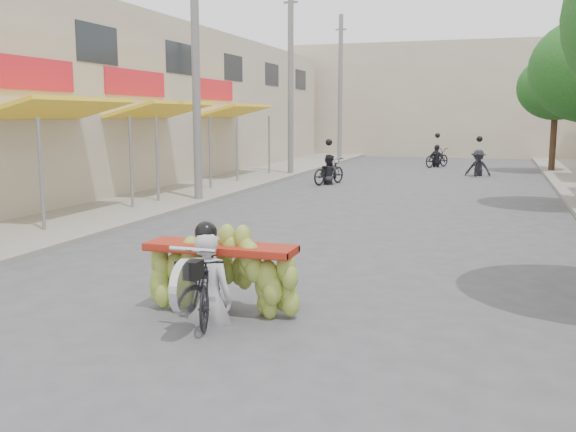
# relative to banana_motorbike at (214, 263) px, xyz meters

# --- Properties ---
(ground) EXTENTS (120.00, 120.00, 0.00)m
(ground) POSITION_rel_banana_motorbike_xyz_m (0.35, -2.05, -0.73)
(ground) COLOR #4E4E52
(ground) RESTS_ON ground
(sidewalk_left) EXTENTS (4.00, 60.00, 0.12)m
(sidewalk_left) POSITION_rel_banana_motorbike_xyz_m (-6.65, 12.95, -0.67)
(sidewalk_left) COLOR gray
(sidewalk_left) RESTS_ON ground
(shophouse_row_left) EXTENTS (9.77, 40.00, 6.00)m
(shophouse_row_left) POSITION_rel_banana_motorbike_xyz_m (-11.63, 11.93, 2.27)
(shophouse_row_left) COLOR #BFAF97
(shophouse_row_left) RESTS_ON ground
(far_building) EXTENTS (20.00, 6.00, 7.00)m
(far_building) POSITION_rel_banana_motorbike_xyz_m (0.35, 35.95, 2.77)
(far_building) COLOR #BFAF97
(far_building) RESTS_ON ground
(utility_pole_mid) EXTENTS (0.60, 0.24, 8.00)m
(utility_pole_mid) POSITION_rel_banana_motorbike_xyz_m (-5.05, 9.95, 3.30)
(utility_pole_mid) COLOR slate
(utility_pole_mid) RESTS_ON ground
(utility_pole_far) EXTENTS (0.60, 0.24, 8.00)m
(utility_pole_far) POSITION_rel_banana_motorbike_xyz_m (-5.05, 18.95, 3.30)
(utility_pole_far) COLOR slate
(utility_pole_far) RESTS_ON ground
(utility_pole_back) EXTENTS (0.60, 0.24, 8.00)m
(utility_pole_back) POSITION_rel_banana_motorbike_xyz_m (-5.05, 27.95, 3.30)
(utility_pole_back) COLOR slate
(utility_pole_back) RESTS_ON ground
(street_tree_far) EXTENTS (3.40, 3.40, 5.25)m
(street_tree_far) POSITION_rel_banana_motorbike_xyz_m (5.75, 23.95, 3.05)
(street_tree_far) COLOR #3A2719
(street_tree_far) RESTS_ON ground
(banana_motorbike) EXTENTS (2.20, 1.79, 2.19)m
(banana_motorbike) POSITION_rel_banana_motorbike_xyz_m (0.00, 0.00, 0.00)
(banana_motorbike) COLOR black
(banana_motorbike) RESTS_ON ground
(bg_motorbike_a) EXTENTS (1.22, 1.86, 1.95)m
(bg_motorbike_a) POSITION_rel_banana_motorbike_xyz_m (-2.63, 16.10, -0.00)
(bg_motorbike_a) COLOR black
(bg_motorbike_a) RESTS_ON ground
(bg_motorbike_b) EXTENTS (1.12, 1.82, 1.95)m
(bg_motorbike_b) POSITION_rel_banana_motorbike_xyz_m (2.64, 21.29, 0.10)
(bg_motorbike_b) COLOR black
(bg_motorbike_b) RESTS_ON ground
(bg_motorbike_c) EXTENTS (1.39, 1.78, 1.95)m
(bg_motorbike_c) POSITION_rel_banana_motorbike_xyz_m (0.53, 25.53, 0.05)
(bg_motorbike_c) COLOR black
(bg_motorbike_c) RESTS_ON ground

